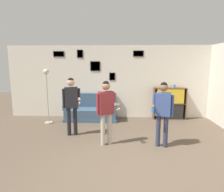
{
  "coord_description": "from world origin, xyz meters",
  "views": [
    {
      "loc": [
        -0.14,
        -3.53,
        2.08
      ],
      "look_at": [
        -0.36,
        1.97,
        1.15
      ],
      "focal_mm": 32.0,
      "sensor_mm": 36.0,
      "label": 1
    }
  ],
  "objects_px": {
    "couch": "(91,111)",
    "bookshelf": "(169,103)",
    "person_player_foreground_left": "(71,100)",
    "drinking_cup": "(174,86)",
    "person_watcher_holding_cup": "(163,108)",
    "floor_lamp": "(47,87)",
    "person_player_foreground_center": "(106,106)"
  },
  "relations": [
    {
      "from": "person_player_foreground_left",
      "to": "drinking_cup",
      "type": "xyz_separation_m",
      "value": [
        3.35,
        1.82,
        0.2
      ]
    },
    {
      "from": "person_player_foreground_left",
      "to": "person_watcher_holding_cup",
      "type": "height_order",
      "value": "person_player_foreground_left"
    },
    {
      "from": "drinking_cup",
      "to": "bookshelf",
      "type": "bearing_deg",
      "value": -179.65
    },
    {
      "from": "couch",
      "to": "drinking_cup",
      "type": "xyz_separation_m",
      "value": [
        3.03,
        0.19,
        0.92
      ]
    },
    {
      "from": "drinking_cup",
      "to": "floor_lamp",
      "type": "bearing_deg",
      "value": -171.09
    },
    {
      "from": "bookshelf",
      "to": "person_watcher_holding_cup",
      "type": "xyz_separation_m",
      "value": [
        -0.78,
        -2.52,
        0.41
      ]
    },
    {
      "from": "floor_lamp",
      "to": "person_player_foreground_left",
      "type": "distance_m",
      "value": 1.59
    },
    {
      "from": "floor_lamp",
      "to": "drinking_cup",
      "type": "bearing_deg",
      "value": 8.91
    },
    {
      "from": "bookshelf",
      "to": "floor_lamp",
      "type": "height_order",
      "value": "floor_lamp"
    },
    {
      "from": "couch",
      "to": "person_watcher_holding_cup",
      "type": "relative_size",
      "value": 1.16
    },
    {
      "from": "bookshelf",
      "to": "floor_lamp",
      "type": "distance_m",
      "value": 4.4
    },
    {
      "from": "couch",
      "to": "bookshelf",
      "type": "distance_m",
      "value": 2.9
    },
    {
      "from": "floor_lamp",
      "to": "person_player_foreground_center",
      "type": "distance_m",
      "value": 2.77
    },
    {
      "from": "person_watcher_holding_cup",
      "to": "drinking_cup",
      "type": "height_order",
      "value": "person_watcher_holding_cup"
    },
    {
      "from": "floor_lamp",
      "to": "person_watcher_holding_cup",
      "type": "xyz_separation_m",
      "value": [
        3.51,
        -1.82,
        -0.27
      ]
    },
    {
      "from": "drinking_cup",
      "to": "person_player_foreground_center",
      "type": "bearing_deg",
      "value": -133.41
    },
    {
      "from": "couch",
      "to": "bookshelf",
      "type": "xyz_separation_m",
      "value": [
        2.88,
        0.19,
        0.28
      ]
    },
    {
      "from": "person_player_foreground_left",
      "to": "bookshelf",
      "type": "bearing_deg",
      "value": 29.59
    },
    {
      "from": "couch",
      "to": "bookshelf",
      "type": "bearing_deg",
      "value": 3.8
    },
    {
      "from": "person_player_foreground_left",
      "to": "drinking_cup",
      "type": "height_order",
      "value": "person_player_foreground_left"
    },
    {
      "from": "bookshelf",
      "to": "floor_lamp",
      "type": "xyz_separation_m",
      "value": [
        -4.29,
        -0.7,
        0.68
      ]
    },
    {
      "from": "person_player_foreground_center",
      "to": "drinking_cup",
      "type": "relative_size",
      "value": 14.62
    },
    {
      "from": "couch",
      "to": "person_watcher_holding_cup",
      "type": "xyz_separation_m",
      "value": [
        2.1,
        -2.33,
        0.69
      ]
    },
    {
      "from": "person_player_foreground_left",
      "to": "person_player_foreground_center",
      "type": "height_order",
      "value": "person_player_foreground_left"
    },
    {
      "from": "couch",
      "to": "person_player_foreground_center",
      "type": "xyz_separation_m",
      "value": [
        0.71,
        -2.26,
        0.7
      ]
    },
    {
      "from": "couch",
      "to": "person_watcher_holding_cup",
      "type": "height_order",
      "value": "person_watcher_holding_cup"
    },
    {
      "from": "bookshelf",
      "to": "floor_lamp",
      "type": "relative_size",
      "value": 0.63
    },
    {
      "from": "drinking_cup",
      "to": "person_player_foreground_left",
      "type": "bearing_deg",
      "value": -151.52
    },
    {
      "from": "couch",
      "to": "drinking_cup",
      "type": "relative_size",
      "value": 16.84
    },
    {
      "from": "bookshelf",
      "to": "person_player_foreground_center",
      "type": "distance_m",
      "value": 3.3
    },
    {
      "from": "couch",
      "to": "person_watcher_holding_cup",
      "type": "distance_m",
      "value": 3.21
    },
    {
      "from": "bookshelf",
      "to": "person_player_foreground_center",
      "type": "bearing_deg",
      "value": -131.49
    }
  ]
}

